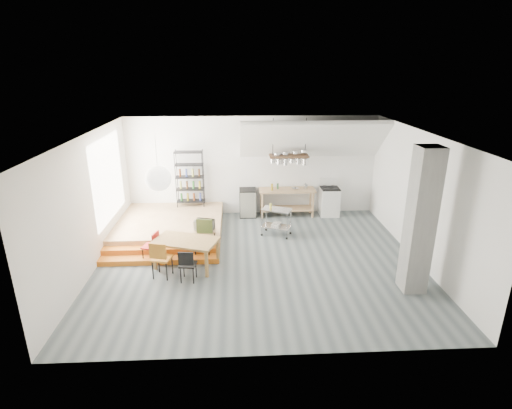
{
  "coord_description": "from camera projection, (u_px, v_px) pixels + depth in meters",
  "views": [
    {
      "loc": [
        -0.54,
        -9.07,
        4.71
      ],
      "look_at": [
        -0.03,
        0.8,
        1.23
      ],
      "focal_mm": 28.0,
      "sensor_mm": 36.0,
      "label": 1
    }
  ],
  "objects": [
    {
      "name": "step_lower",
      "position": [
        160.0,
        260.0,
        10.03
      ],
      "size": [
        3.0,
        0.35,
        0.13
      ],
      "primitive_type": "cube",
      "color": "#C86617",
      "rests_on": "ground"
    },
    {
      "name": "wall_right",
      "position": [
        421.0,
        198.0,
        9.8
      ],
      "size": [
        0.04,
        7.0,
        3.2
      ],
      "primitive_type": "cube",
      "color": "silver",
      "rests_on": "ground"
    },
    {
      "name": "paper_lantern",
      "position": [
        158.0,
        179.0,
        9.28
      ],
      "size": [
        0.6,
        0.6,
        0.6
      ],
      "primitive_type": "sphere",
      "color": "white",
      "rests_on": "ceiling"
    },
    {
      "name": "wire_shelving",
      "position": [
        190.0,
        178.0,
        12.61
      ],
      "size": [
        0.88,
        0.38,
        1.8
      ],
      "color": "black",
      "rests_on": "platform"
    },
    {
      "name": "ceiling",
      "position": [
        259.0,
        135.0,
        9.07
      ],
      "size": [
        8.0,
        7.0,
        0.02
      ],
      "primitive_type": "cube",
      "color": "white",
      "rests_on": "wall_back"
    },
    {
      "name": "microwave",
      "position": [
        204.0,
        225.0,
        10.54
      ],
      "size": [
        0.57,
        0.46,
        0.27
      ],
      "primitive_type": "imported",
      "rotation": [
        0.0,
        0.0,
        -0.3
      ],
      "color": "beige",
      "rests_on": "microwave_shelf"
    },
    {
      "name": "platform",
      "position": [
        171.0,
        225.0,
        11.83
      ],
      "size": [
        3.0,
        3.0,
        0.4
      ],
      "primitive_type": "cube",
      "color": "#99754C",
      "rests_on": "ground"
    },
    {
      "name": "microwave_shelf",
      "position": [
        205.0,
        230.0,
        10.59
      ],
      "size": [
        0.6,
        0.4,
        0.16
      ],
      "color": "#99754C",
      "rests_on": "platform"
    },
    {
      "name": "window_pane",
      "position": [
        108.0,
        179.0,
        10.75
      ],
      "size": [
        0.02,
        2.5,
        2.2
      ],
      "primitive_type": "cube",
      "color": "white",
      "rests_on": "wall_left"
    },
    {
      "name": "chair_black",
      "position": [
        187.0,
        263.0,
        9.0
      ],
      "size": [
        0.4,
        0.4,
        0.79
      ],
      "rotation": [
        0.0,
        0.0,
        3.02
      ],
      "color": "black",
      "rests_on": "ground"
    },
    {
      "name": "step_upper",
      "position": [
        162.0,
        251.0,
        10.34
      ],
      "size": [
        3.0,
        0.35,
        0.27
      ],
      "primitive_type": "cube",
      "color": "#C86617",
      "rests_on": "ground"
    },
    {
      "name": "rolling_cart",
      "position": [
        276.0,
        218.0,
        11.48
      ],
      "size": [
        0.92,
        0.73,
        0.81
      ],
      "rotation": [
        0.0,
        0.0,
        -0.4
      ],
      "color": "silver",
      "rests_on": "ground"
    },
    {
      "name": "mini_fridge",
      "position": [
        248.0,
        203.0,
        12.99
      ],
      "size": [
        0.54,
        0.54,
        0.91
      ],
      "primitive_type": "cube",
      "color": "black",
      "rests_on": "ground"
    },
    {
      "name": "chair_mustard",
      "position": [
        160.0,
        257.0,
        9.13
      ],
      "size": [
        0.51,
        0.51,
        0.92
      ],
      "rotation": [
        0.0,
        0.0,
        2.9
      ],
      "color": "#C47721",
      "rests_on": "ground"
    },
    {
      "name": "wall_back",
      "position": [
        252.0,
        166.0,
        12.9
      ],
      "size": [
        8.0,
        0.04,
        3.2
      ],
      "primitive_type": "cube",
      "color": "silver",
      "rests_on": "ground"
    },
    {
      "name": "kitchen_counter",
      "position": [
        287.0,
        198.0,
        12.95
      ],
      "size": [
        1.8,
        0.6,
        0.91
      ],
      "color": "#99754C",
      "rests_on": "ground"
    },
    {
      "name": "pot_rack",
      "position": [
        290.0,
        158.0,
        12.29
      ],
      "size": [
        1.2,
        0.5,
        1.43
      ],
      "color": "#43291B",
      "rests_on": "ceiling"
    },
    {
      "name": "chair_olive",
      "position": [
        204.0,
        235.0,
        10.24
      ],
      "size": [
        0.49,
        0.49,
        0.96
      ],
      "rotation": [
        0.0,
        0.0,
        -0.14
      ],
      "color": "#4C5B2B",
      "rests_on": "ground"
    },
    {
      "name": "chair_red",
      "position": [
        153.0,
        244.0,
        9.94
      ],
      "size": [
        0.45,
        0.45,
        0.8
      ],
      "rotation": [
        0.0,
        0.0,
        -1.85
      ],
      "color": "red",
      "rests_on": "ground"
    },
    {
      "name": "slope_ceiling",
      "position": [
        312.0,
        140.0,
        12.11
      ],
      "size": [
        4.4,
        1.44,
        1.32
      ],
      "primitive_type": "cube",
      "rotation": [
        -0.73,
        0.0,
        0.0
      ],
      "color": "white",
      "rests_on": "wall_back"
    },
    {
      "name": "stove",
      "position": [
        329.0,
        201.0,
        13.07
      ],
      "size": [
        0.6,
        0.6,
        1.18
      ],
      "color": "white",
      "rests_on": "ground"
    },
    {
      "name": "bowl",
      "position": [
        295.0,
        189.0,
        12.81
      ],
      "size": [
        0.26,
        0.26,
        0.05
      ],
      "primitive_type": "imported",
      "rotation": [
        0.0,
        0.0,
        0.28
      ],
      "color": "silver",
      "rests_on": "kitchen_counter"
    },
    {
      "name": "concrete_column",
      "position": [
        420.0,
        222.0,
        8.35
      ],
      "size": [
        0.5,
        0.5,
        3.2
      ],
      "primitive_type": "cube",
      "color": "slate",
      "rests_on": "ground"
    },
    {
      "name": "wall_left",
      "position": [
        90.0,
        204.0,
        9.4
      ],
      "size": [
        0.04,
        7.0,
        3.2
      ],
      "primitive_type": "cube",
      "color": "silver",
      "rests_on": "ground"
    },
    {
      "name": "floor",
      "position": [
        259.0,
        261.0,
        10.13
      ],
      "size": [
        8.0,
        8.0,
        0.0
      ],
      "primitive_type": "plane",
      "color": "#4B5557",
      "rests_on": "ground"
    },
    {
      "name": "dining_table",
      "position": [
        186.0,
        243.0,
        9.64
      ],
      "size": [
        1.69,
        1.29,
        0.71
      ],
      "rotation": [
        0.0,
        0.0,
        -0.33
      ],
      "color": "olive",
      "rests_on": "ground"
    }
  ]
}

